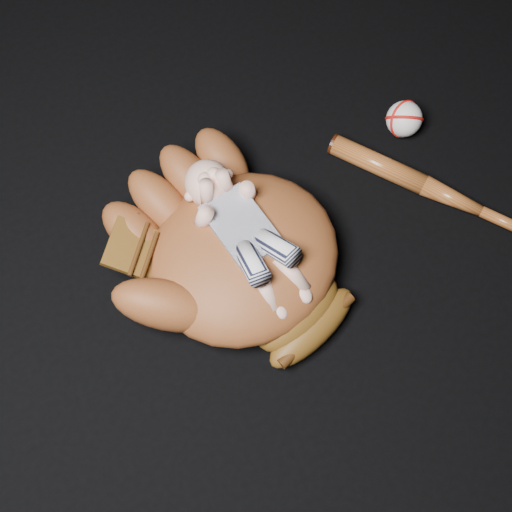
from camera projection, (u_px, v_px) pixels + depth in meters
name	position (u px, v px, depth m)	size (l,w,h in m)	color
baseball_glove	(244.00, 252.00, 1.22)	(0.47, 0.54, 0.17)	brown
newborn_baby	(249.00, 237.00, 1.18)	(0.16, 0.34, 0.14)	#EEAF9A
baseball_bat	(436.00, 191.00, 1.35)	(0.04, 0.48, 0.04)	brown
baseball	(404.00, 119.00, 1.40)	(0.08, 0.08, 0.08)	white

